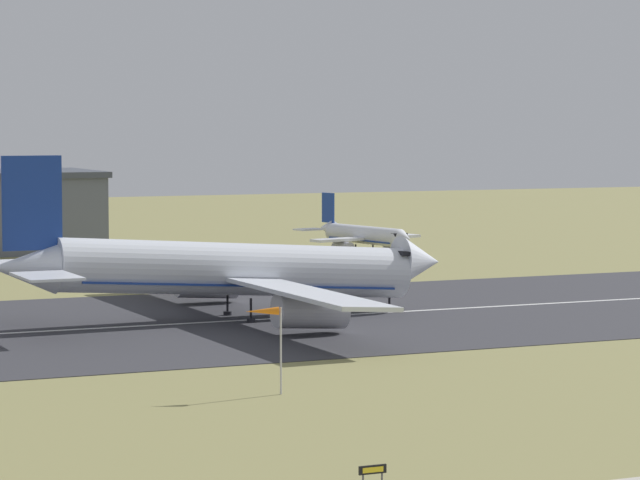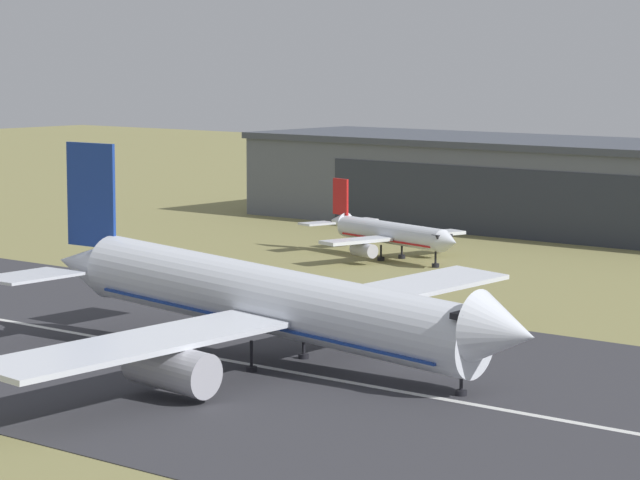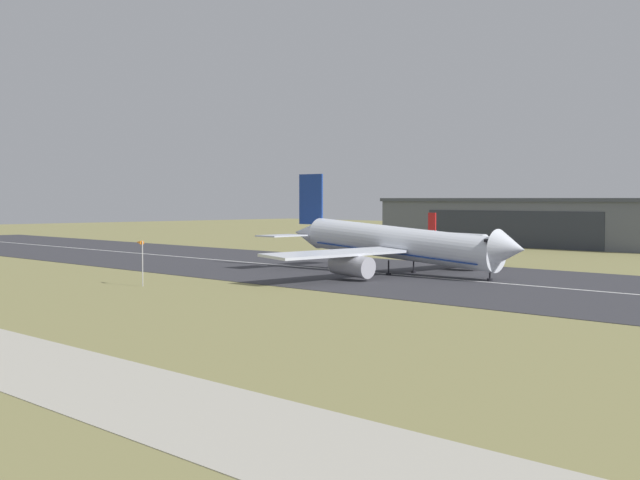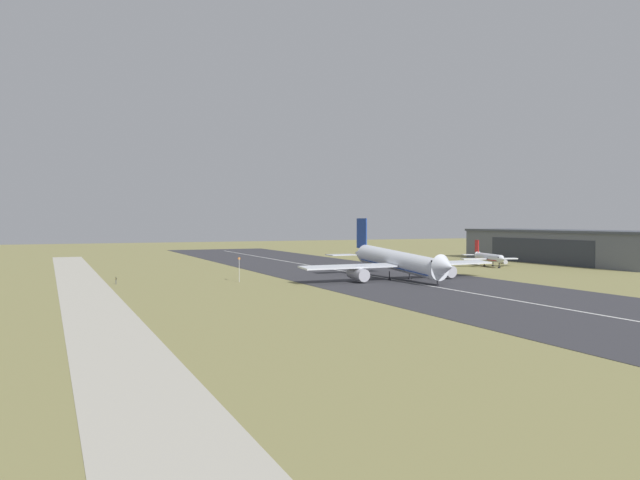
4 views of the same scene
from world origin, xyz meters
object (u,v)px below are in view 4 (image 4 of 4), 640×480
at_px(windsock_pole, 239,260).
at_px(runway_sign, 116,279).
at_px(airplane_landing, 398,262).
at_px(airplane_parked_centre, 489,258).

xyz_separation_m(windsock_pole, runway_sign, (-5.68, -29.90, -4.42)).
distance_m(airplane_landing, windsock_pole, 42.13).
distance_m(airplane_parked_centre, windsock_pole, 95.47).
bearing_deg(windsock_pole, airplane_parked_centre, 100.34).
height_order(airplane_parked_centre, windsock_pole, airplane_parked_centre).
relative_size(airplane_landing, airplane_parked_centre, 2.37).
relative_size(airplane_parked_centre, runway_sign, 14.46).
bearing_deg(airplane_parked_centre, windsock_pole, -79.66).
xyz_separation_m(airplane_parked_centre, runway_sign, (11.45, -123.79, -1.77)).
distance_m(airplane_landing, runway_sign, 72.54).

